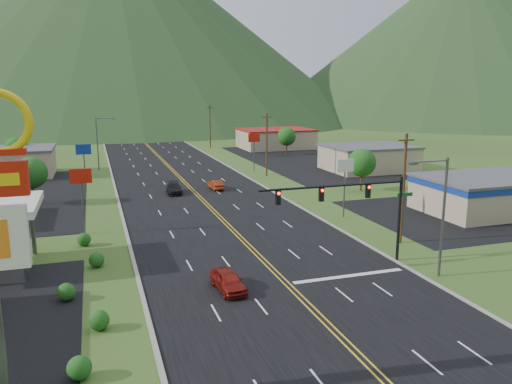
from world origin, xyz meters
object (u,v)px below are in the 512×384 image
object	(u,v)px
streetlight_west	(99,140)
car_red_far	(216,185)
streetlight_east	(440,210)
traffic_signal	(356,200)
car_dark_mid	(174,189)
car_red_near	(228,281)

from	to	relation	value
streetlight_west	car_red_far	xyz separation A→B (m)	(14.89, -22.95, -4.54)
streetlight_east	streetlight_west	bearing A→B (deg)	110.86
traffic_signal	streetlight_east	distance (m)	6.17
car_red_far	streetlight_west	bearing A→B (deg)	-60.37
car_dark_mid	traffic_signal	bearing A→B (deg)	-69.05
traffic_signal	car_red_far	distance (m)	33.55
traffic_signal	car_red_far	size ratio (longest dim) A/B	3.37
car_dark_mid	car_red_far	size ratio (longest dim) A/B	1.20
traffic_signal	streetlight_east	xyz separation A→B (m)	(4.70, -4.00, -0.15)
traffic_signal	car_red_near	distance (m)	11.88
car_red_near	car_dark_mid	world-z (taller)	car_red_near
traffic_signal	car_red_far	xyz separation A→B (m)	(-3.28, 33.06, -4.69)
traffic_signal	car_dark_mid	size ratio (longest dim) A/B	2.80
traffic_signal	car_dark_mid	world-z (taller)	traffic_signal
car_red_near	car_red_far	bearing A→B (deg)	72.56
streetlight_east	streetlight_west	xyz separation A→B (m)	(-22.86, 60.00, 0.00)
car_dark_mid	car_red_far	world-z (taller)	car_dark_mid
streetlight_east	car_red_far	xyz separation A→B (m)	(-7.97, 37.05, -4.54)
car_red_far	traffic_signal	bearing A→B (deg)	92.32
car_red_far	streetlight_east	bearing A→B (deg)	98.80
streetlight_east	car_dark_mid	size ratio (longest dim) A/B	1.93
streetlight_east	streetlight_west	size ratio (longest dim) A/B	1.00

